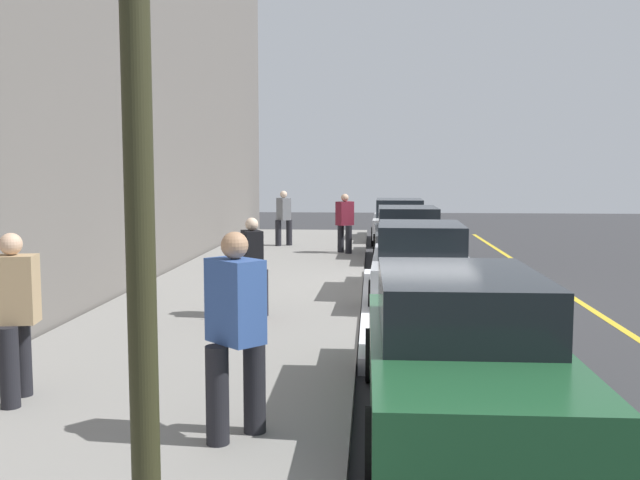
{
  "coord_description": "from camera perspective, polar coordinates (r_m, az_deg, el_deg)",
  "views": [
    {
      "loc": [
        14.32,
        -0.82,
        2.55
      ],
      "look_at": [
        0.38,
        -1.84,
        1.16
      ],
      "focal_mm": 39.98,
      "sensor_mm": 36.0,
      "label": 1
    }
  ],
  "objects": [
    {
      "name": "ground_plane",
      "position": [
        14.56,
        7.35,
        -4.47
      ],
      "size": [
        56.0,
        56.0,
        0.0
      ],
      "primitive_type": "plane",
      "color": "#333335"
    },
    {
      "name": "sidewalk",
      "position": [
        14.74,
        -5.59,
        -4.03
      ],
      "size": [
        28.0,
        4.6,
        0.15
      ],
      "primitive_type": "cube",
      "color": "gray",
      "rests_on": "ground"
    },
    {
      "name": "lane_stripe_centre",
      "position": [
        15.09,
        19.62,
        -4.38
      ],
      "size": [
        28.0,
        0.14,
        0.01
      ],
      "primitive_type": "cube",
      "color": "gold",
      "rests_on": "ground"
    },
    {
      "name": "snow_bank_curb",
      "position": [
        12.85,
        4.65,
        -5.3
      ],
      "size": [
        7.99,
        0.56,
        0.22
      ],
      "primitive_type": "cube",
      "color": "white",
      "rests_on": "ground"
    },
    {
      "name": "parked_car_white",
      "position": [
        25.16,
        6.37,
        1.54
      ],
      "size": [
        4.4,
        1.97,
        1.51
      ],
      "color": "black",
      "rests_on": "ground"
    },
    {
      "name": "parked_car_charcoal",
      "position": [
        19.9,
        7.04,
        0.46
      ],
      "size": [
        4.49,
        1.91,
        1.51
      ],
      "color": "black",
      "rests_on": "ground"
    },
    {
      "name": "parked_car_silver",
      "position": [
        13.81,
        8.04,
        -1.85
      ],
      "size": [
        4.39,
        1.98,
        1.51
      ],
      "color": "black",
      "rests_on": "ground"
    },
    {
      "name": "parked_car_green",
      "position": [
        7.35,
        11.17,
        -8.55
      ],
      "size": [
        4.64,
        1.93,
        1.51
      ],
      "color": "black",
      "rests_on": "ground"
    },
    {
      "name": "pedestrian_tan_coat",
      "position": [
        7.99,
        -23.31,
        -5.35
      ],
      "size": [
        0.58,
        0.52,
        1.76
      ],
      "color": "black",
      "rests_on": "sidewalk"
    },
    {
      "name": "pedestrian_burgundy_coat",
      "position": [
        20.52,
        1.99,
        1.49
      ],
      "size": [
        0.52,
        0.54,
        1.71
      ],
      "color": "black",
      "rests_on": "sidewalk"
    },
    {
      "name": "pedestrian_black_coat",
      "position": [
        11.66,
        -5.45,
        -1.92
      ],
      "size": [
        0.51,
        0.51,
        1.62
      ],
      "color": "black",
      "rests_on": "sidewalk"
    },
    {
      "name": "pedestrian_blue_coat",
      "position": [
        6.39,
        -6.77,
        -7.1
      ],
      "size": [
        0.57,
        0.58,
        1.86
      ],
      "color": "black",
      "rests_on": "sidewalk"
    },
    {
      "name": "pedestrian_grey_coat",
      "position": [
        22.51,
        -2.93,
        1.9
      ],
      "size": [
        0.55,
        0.51,
        1.73
      ],
      "color": "black",
      "rests_on": "sidewalk"
    },
    {
      "name": "rolling_suitcase",
      "position": [
        11.41,
        -5.75,
        -5.07
      ],
      "size": [
        0.34,
        0.22,
        0.91
      ],
      "color": "#471E19",
      "rests_on": "sidewalk"
    }
  ]
}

